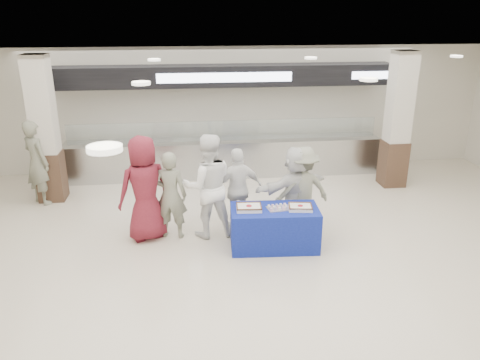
{
  "coord_description": "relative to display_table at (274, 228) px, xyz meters",
  "views": [
    {
      "loc": [
        -0.95,
        -6.09,
        4.04
      ],
      "look_at": [
        -0.05,
        1.6,
        1.22
      ],
      "focal_mm": 35.0,
      "sensor_mm": 36.0,
      "label": 1
    }
  ],
  "objects": [
    {
      "name": "ground",
      "position": [
        -0.54,
        -1.35,
        -0.38
      ],
      "size": [
        14.0,
        14.0,
        0.0
      ],
      "primitive_type": "plane",
      "color": "beige",
      "rests_on": "ground"
    },
    {
      "name": "serving_line",
      "position": [
        -0.54,
        4.05,
        0.78
      ],
      "size": [
        8.7,
        0.85,
        2.8
      ],
      "color": "#B3B6BA",
      "rests_on": "ground"
    },
    {
      "name": "column_left",
      "position": [
        -4.54,
        2.85,
        1.15
      ],
      "size": [
        0.55,
        0.55,
        3.2
      ],
      "color": "#3A261A",
      "rests_on": "ground"
    },
    {
      "name": "column_right",
      "position": [
        3.46,
        2.85,
        1.15
      ],
      "size": [
        0.55,
        0.55,
        3.2
      ],
      "color": "#3A261A",
      "rests_on": "ground"
    },
    {
      "name": "display_table",
      "position": [
        0.0,
        0.0,
        0.0
      ],
      "size": [
        1.6,
        0.87,
        0.75
      ],
      "primitive_type": "cube",
      "rotation": [
        0.0,
        0.0,
        -0.06
      ],
      "color": "navy",
      "rests_on": "ground"
    },
    {
      "name": "sheet_cake_left",
      "position": [
        -0.46,
        0.01,
        0.42
      ],
      "size": [
        0.46,
        0.37,
        0.09
      ],
      "color": "white",
      "rests_on": "display_table"
    },
    {
      "name": "sheet_cake_right",
      "position": [
        0.44,
        -0.08,
        0.42
      ],
      "size": [
        0.45,
        0.37,
        0.09
      ],
      "color": "white",
      "rests_on": "display_table"
    },
    {
      "name": "cupcake_tray",
      "position": [
        0.05,
        -0.02,
        0.41
      ],
      "size": [
        0.41,
        0.33,
        0.06
      ],
      "color": "#B1B1B6",
      "rests_on": "display_table"
    },
    {
      "name": "civilian_maroon",
      "position": [
        -2.29,
        0.64,
        0.61
      ],
      "size": [
        1.14,
        0.97,
        1.97
      ],
      "primitive_type": "imported",
      "rotation": [
        0.0,
        0.0,
        3.56
      ],
      "color": "maroon",
      "rests_on": "ground"
    },
    {
      "name": "soldier_a",
      "position": [
        -1.83,
        0.64,
        0.46
      ],
      "size": [
        0.68,
        0.53,
        1.67
      ],
      "primitive_type": "imported",
      "rotation": [
        0.0,
        0.0,
        2.92
      ],
      "color": "slate",
      "rests_on": "ground"
    },
    {
      "name": "chef_tall",
      "position": [
        -1.14,
        0.64,
        0.61
      ],
      "size": [
        1.03,
        0.83,
        1.97
      ],
      "primitive_type": "imported",
      "rotation": [
        0.0,
        0.0,
        3.24
      ],
      "color": "white",
      "rests_on": "ground"
    },
    {
      "name": "chef_short",
      "position": [
        -0.55,
        0.85,
        0.44
      ],
      "size": [
        1.02,
        0.59,
        1.63
      ],
      "primitive_type": "imported",
      "rotation": [
        0.0,
        0.0,
        3.36
      ],
      "color": "white",
      "rests_on": "ground"
    },
    {
      "name": "soldier_b",
      "position": [
        0.64,
        0.64,
        0.46
      ],
      "size": [
        1.17,
        0.78,
        1.68
      ],
      "primitive_type": "imported",
      "rotation": [
        0.0,
        0.0,
        3.3
      ],
      "color": "slate",
      "rests_on": "ground"
    },
    {
      "name": "civilian_white",
      "position": [
        0.51,
        0.64,
        0.47
      ],
      "size": [
        1.63,
        1.06,
        1.68
      ],
      "primitive_type": "imported",
      "rotation": [
        0.0,
        0.0,
        3.54
      ],
      "color": "white",
      "rests_on": "ground"
    },
    {
      "name": "soldier_bg",
      "position": [
        -4.74,
        2.65,
        0.56
      ],
      "size": [
        0.81,
        0.79,
        1.87
      ],
      "primitive_type": "imported",
      "rotation": [
        0.0,
        0.0,
        2.39
      ],
      "color": "slate",
      "rests_on": "ground"
    }
  ]
}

